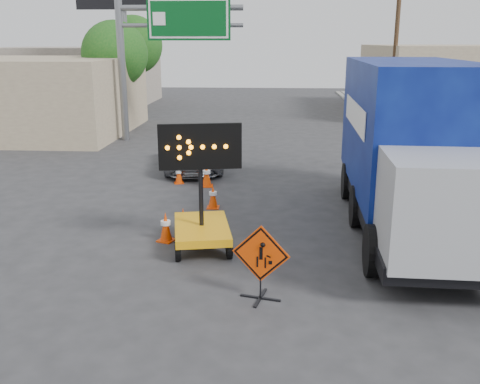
# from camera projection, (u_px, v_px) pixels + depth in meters

# --- Properties ---
(ground) EXTENTS (100.00, 100.00, 0.00)m
(ground) POSITION_uv_depth(u_px,v_px,m) (212.00, 322.00, 9.64)
(ground) COLOR #2D2D30
(ground) RESTS_ON ground
(curb_right) EXTENTS (0.40, 60.00, 0.12)m
(curb_right) POSITION_uv_depth(u_px,v_px,m) (413.00, 154.00, 23.58)
(curb_right) COLOR gray
(curb_right) RESTS_ON ground
(sidewalk_right) EXTENTS (4.00, 60.00, 0.15)m
(sidewalk_right) POSITION_uv_depth(u_px,v_px,m) (466.00, 155.00, 23.43)
(sidewalk_right) COLOR gray
(sidewalk_right) RESTS_ON ground
(storefront_left_far) EXTENTS (12.00, 10.00, 4.40)m
(storefront_left_far) POSITION_uv_depth(u_px,v_px,m) (74.00, 76.00, 42.62)
(storefront_left_far) COLOR #AB9C8E
(storefront_left_far) RESTS_ON ground
(building_right_far) EXTENTS (10.00, 14.00, 4.60)m
(building_right_far) POSITION_uv_depth(u_px,v_px,m) (448.00, 80.00, 37.01)
(building_right_far) COLOR tan
(building_right_far) RESTS_ON ground
(highway_gantry) EXTENTS (6.18, 0.38, 6.90)m
(highway_gantry) POSITION_uv_depth(u_px,v_px,m) (162.00, 37.00, 25.77)
(highway_gantry) COLOR slate
(highway_gantry) RESTS_ON ground
(utility_pole_far) EXTENTS (1.80, 0.26, 9.00)m
(utility_pole_far) POSITION_uv_depth(u_px,v_px,m) (396.00, 44.00, 30.91)
(utility_pole_far) COLOR #48321F
(utility_pole_far) RESTS_ON ground
(tree_left_near) EXTENTS (3.71, 3.71, 6.03)m
(tree_left_near) POSITION_uv_depth(u_px,v_px,m) (115.00, 54.00, 30.13)
(tree_left_near) COLOR #48321F
(tree_left_near) RESTS_ON ground
(tree_left_far) EXTENTS (4.10, 4.10, 6.66)m
(tree_left_far) POSITION_uv_depth(u_px,v_px,m) (133.00, 45.00, 37.75)
(tree_left_far) COLOR #48321F
(tree_left_far) RESTS_ON ground
(construction_sign) EXTENTS (1.12, 0.80, 1.53)m
(construction_sign) POSITION_uv_depth(u_px,v_px,m) (261.00, 261.00, 10.28)
(construction_sign) COLOR black
(construction_sign) RESTS_ON ground
(arrow_board) EXTENTS (1.92, 2.35, 3.06)m
(arrow_board) POSITION_uv_depth(u_px,v_px,m) (202.00, 221.00, 12.93)
(arrow_board) COLOR orange
(arrow_board) RESTS_ON ground
(pickup_truck) EXTENTS (2.80, 4.99, 1.32)m
(pickup_truck) POSITION_uv_depth(u_px,v_px,m) (194.00, 152.00, 21.02)
(pickup_truck) COLOR #9FA2A6
(pickup_truck) RESTS_ON ground
(box_truck) EXTENTS (3.21, 9.31, 4.38)m
(box_truck) POSITION_uv_depth(u_px,v_px,m) (411.00, 156.00, 13.91)
(box_truck) COLOR black
(box_truck) RESTS_ON ground
(cone_a) EXTENTS (0.50, 0.50, 0.76)m
(cone_a) POSITION_uv_depth(u_px,v_px,m) (166.00, 227.00, 13.44)
(cone_a) COLOR #EB4004
(cone_a) RESTS_ON ground
(cone_b) EXTENTS (0.40, 0.40, 0.63)m
(cone_b) POSITION_uv_depth(u_px,v_px,m) (183.00, 219.00, 14.18)
(cone_b) COLOR #EB4004
(cone_b) RESTS_ON ground
(cone_c) EXTENTS (0.37, 0.37, 0.72)m
(cone_c) POSITION_uv_depth(u_px,v_px,m) (213.00, 196.00, 16.12)
(cone_c) COLOR #EB4004
(cone_c) RESTS_ON ground
(cone_d) EXTENTS (0.41, 0.41, 0.65)m
(cone_d) POSITION_uv_depth(u_px,v_px,m) (179.00, 174.00, 18.94)
(cone_d) COLOR #EB4004
(cone_d) RESTS_ON ground
(cone_e) EXTENTS (0.45, 0.45, 0.81)m
(cone_e) POSITION_uv_depth(u_px,v_px,m) (207.00, 175.00, 18.50)
(cone_e) COLOR #EB4004
(cone_e) RESTS_ON ground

